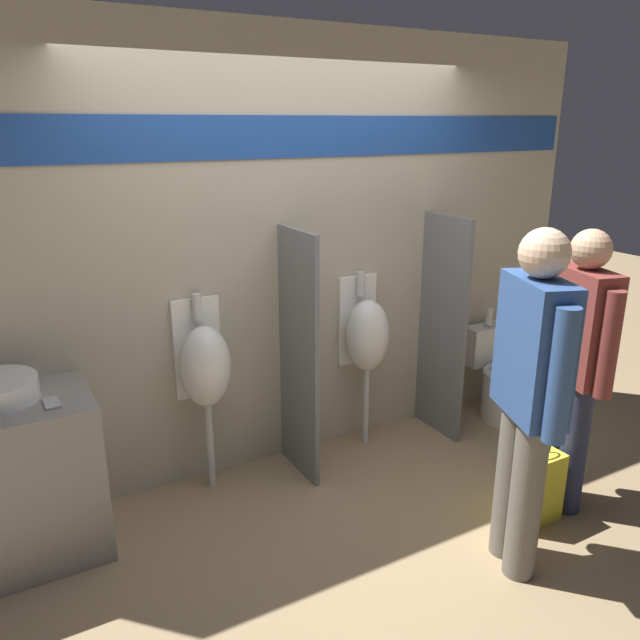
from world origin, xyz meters
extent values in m
plane|color=#997F5B|center=(0.00, 0.00, 0.00)|extent=(16.00, 16.00, 0.00)
cube|color=#B2A893|center=(0.00, 0.60, 1.35)|extent=(4.59, 0.06, 2.70)
cube|color=#1E479E|center=(0.00, 0.56, 2.06)|extent=(4.50, 0.01, 0.24)
cube|color=#B7B7BC|center=(-1.48, 0.17, 0.86)|extent=(0.07, 0.14, 0.01)
cube|color=slate|center=(-0.06, 0.33, 0.78)|extent=(0.03, 0.47, 1.56)
cube|color=slate|center=(1.07, 0.33, 0.78)|extent=(0.03, 0.47, 1.56)
cylinder|color=silver|center=(-0.62, 0.42, 0.28)|extent=(0.04, 0.04, 0.57)
ellipsoid|color=white|center=(-0.62, 0.42, 0.79)|extent=(0.30, 0.27, 0.49)
cube|color=white|center=(-0.62, 0.56, 0.86)|extent=(0.29, 0.02, 0.61)
cylinder|color=silver|center=(-0.62, 0.52, 1.13)|extent=(0.06, 0.06, 0.16)
cylinder|color=silver|center=(0.51, 0.42, 0.28)|extent=(0.04, 0.04, 0.57)
ellipsoid|color=white|center=(0.51, 0.42, 0.79)|extent=(0.30, 0.27, 0.49)
cube|color=white|center=(0.51, 0.56, 0.86)|extent=(0.29, 0.02, 0.61)
cylinder|color=silver|center=(0.51, 0.52, 1.13)|extent=(0.06, 0.06, 0.16)
cylinder|color=white|center=(1.63, 0.20, 0.18)|extent=(0.38, 0.38, 0.36)
torus|color=white|center=(1.63, 0.20, 0.37)|extent=(0.40, 0.40, 0.04)
cube|color=white|center=(1.63, 0.48, 0.51)|extent=(0.34, 0.16, 0.30)
cylinder|color=silver|center=(1.63, 0.46, 0.74)|extent=(0.06, 0.06, 0.14)
cylinder|color=#666056|center=(0.44, -1.06, 0.42)|extent=(0.16, 0.16, 0.83)
cylinder|color=#666056|center=(0.50, -0.91, 0.42)|extent=(0.16, 0.16, 0.83)
cube|color=#2D4C84|center=(0.47, -0.99, 1.16)|extent=(0.33, 0.47, 0.66)
cylinder|color=#2D4C84|center=(0.38, -1.22, 1.13)|extent=(0.10, 0.10, 0.61)
cylinder|color=#2D4C84|center=(0.56, -0.76, 1.13)|extent=(0.10, 0.10, 0.61)
sphere|color=beige|center=(0.47, -0.99, 1.60)|extent=(0.23, 0.23, 0.23)
cylinder|color=#282D4C|center=(1.09, -0.81, 0.39)|extent=(0.15, 0.15, 0.79)
cylinder|color=#282D4C|center=(1.13, -0.66, 0.39)|extent=(0.15, 0.15, 0.79)
cube|color=brown|center=(1.11, -0.73, 1.10)|extent=(0.28, 0.44, 0.62)
cylinder|color=brown|center=(1.05, -0.96, 1.07)|extent=(0.10, 0.10, 0.57)
cylinder|color=brown|center=(1.18, -0.51, 1.07)|extent=(0.10, 0.10, 0.57)
sphere|color=tan|center=(1.11, -0.73, 1.52)|extent=(0.21, 0.21, 0.21)
cube|color=yellow|center=(0.83, -0.79, 0.20)|extent=(0.31, 0.17, 0.40)
torus|color=#4C4742|center=(0.83, -0.79, 0.44)|extent=(0.20, 0.01, 0.20)
camera|label=1|loc=(-1.69, -2.83, 2.15)|focal=35.00mm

